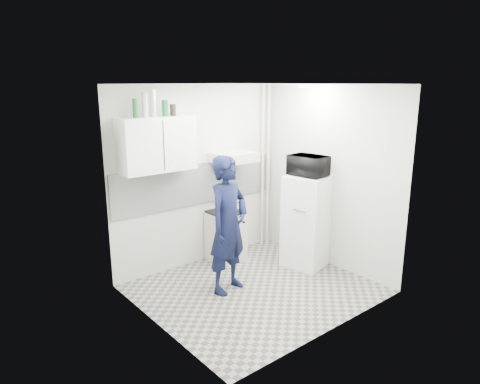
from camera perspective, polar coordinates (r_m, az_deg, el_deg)
floor at (r=5.73m, az=1.99°, el=-12.78°), size 2.80×2.80×0.00m
ceiling at (r=5.12m, az=2.24°, el=14.18°), size 2.80×2.80×0.00m
wall_back at (r=6.24m, az=-5.51°, el=2.08°), size 2.80×0.00×2.80m
wall_left at (r=4.51m, az=-11.38°, el=-2.82°), size 0.00×2.60×2.60m
wall_right at (r=6.27m, az=11.74°, el=1.90°), size 0.00×2.60×2.60m
person at (r=5.39m, az=-1.58°, el=-4.40°), size 0.73×0.57×1.76m
stove at (r=6.47m, az=-1.91°, el=-5.99°), size 0.47×0.47×0.74m
fridge at (r=6.29m, az=8.84°, el=-3.86°), size 0.68×0.68×1.35m
stove_top at (r=6.35m, az=-1.94°, el=-2.71°), size 0.45×0.45×0.03m
saucepan at (r=6.37m, az=-1.77°, el=-2.04°), size 0.18×0.18×0.10m
microwave at (r=6.09m, az=9.13°, el=3.49°), size 0.56×0.40×0.29m
bottle_b at (r=5.46m, az=-13.81°, el=10.80°), size 0.06×0.06×0.23m
bottle_c at (r=5.51m, az=-12.56°, el=11.25°), size 0.07×0.07×0.30m
bottle_d at (r=5.56m, az=-11.52°, el=11.53°), size 0.08×0.08×0.34m
canister_a at (r=5.65m, az=-9.95°, el=10.96°), size 0.08×0.08×0.21m
canister_b at (r=5.71m, az=-8.93°, el=10.75°), size 0.08×0.08×0.15m
upper_cabinet at (r=5.62m, az=-11.02°, el=6.26°), size 1.00×0.35×0.70m
range_hood at (r=6.26m, az=-0.86°, el=4.69°), size 0.60×0.50×0.14m
backsplash at (r=6.25m, az=-5.41°, el=1.16°), size 2.74×0.03×0.60m
pipe_a at (r=6.98m, az=3.75°, el=3.38°), size 0.05×0.05×2.60m
pipe_b at (r=6.90m, az=3.02°, el=3.27°), size 0.04×0.04×2.60m
ceiling_spot_fixture at (r=5.96m, az=8.33°, el=13.74°), size 0.10×0.10×0.02m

